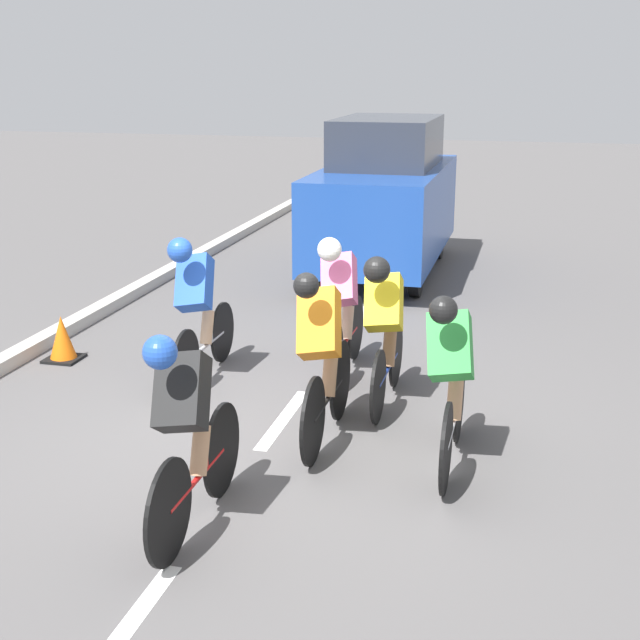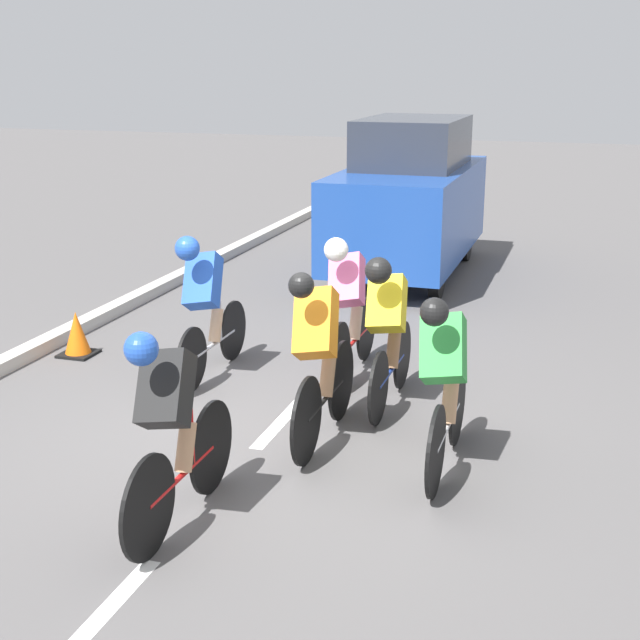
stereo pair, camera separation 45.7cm
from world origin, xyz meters
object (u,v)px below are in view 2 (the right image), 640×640
object	(u,v)px
cyclist_pink	(348,302)
cyclist_yellow	(387,326)
cyclist_black	(171,423)
support_car	(409,199)
traffic_cone	(77,334)
cyclist_green	(444,380)
cyclist_orange	(319,354)
cyclist_blue	(205,300)

from	to	relation	value
cyclist_pink	cyclist_yellow	bearing A→B (deg)	128.95
cyclist_black	cyclist_pink	bearing A→B (deg)	-95.26
support_car	traffic_cone	size ratio (longest dim) A/B	8.24
cyclist_green	cyclist_yellow	size ratio (longest dim) A/B	1.04
cyclist_green	cyclist_yellow	distance (m)	1.38
cyclist_orange	support_car	xyz separation A→B (m)	(0.60, -6.29, 0.36)
cyclist_orange	cyclist_blue	bearing A→B (deg)	-37.25
cyclist_pink	support_car	bearing A→B (deg)	-85.22
cyclist_blue	cyclist_yellow	distance (m)	1.94
cyclist_black	support_car	bearing A→B (deg)	-89.37
traffic_cone	support_car	bearing A→B (deg)	-117.99
cyclist_yellow	support_car	bearing A→B (deg)	-79.87
traffic_cone	cyclist_blue	bearing A→B (deg)	172.86
support_car	traffic_cone	bearing A→B (deg)	62.01
support_car	traffic_cone	world-z (taller)	support_car
cyclist_yellow	traffic_cone	xyz separation A→B (m)	(3.56, -0.46, -0.55)
cyclist_green	cyclist_orange	bearing A→B (deg)	-12.17
cyclist_blue	support_car	world-z (taller)	support_car
cyclist_black	cyclist_yellow	xyz separation A→B (m)	(-0.87, -2.58, 0.02)
cyclist_blue	support_car	bearing A→B (deg)	-100.73
cyclist_pink	cyclist_black	size ratio (longest dim) A/B	1.02
traffic_cone	cyclist_yellow	bearing A→B (deg)	172.61
cyclist_pink	cyclist_blue	distance (m)	1.43
cyclist_yellow	traffic_cone	bearing A→B (deg)	-7.39
cyclist_blue	traffic_cone	size ratio (longest dim) A/B	3.39
cyclist_orange	support_car	size ratio (longest dim) A/B	0.42
cyclist_yellow	support_car	size ratio (longest dim) A/B	0.40
cyclist_blue	cyclist_black	distance (m)	3.02
cyclist_blue	cyclist_green	world-z (taller)	cyclist_blue
cyclist_pink	support_car	world-z (taller)	support_car
cyclist_black	traffic_cone	xyz separation A→B (m)	(2.69, -3.04, -0.53)
cyclist_green	cyclist_black	xyz separation A→B (m)	(1.59, 1.41, 0.01)
cyclist_blue	traffic_cone	xyz separation A→B (m)	(1.63, -0.20, -0.57)
cyclist_pink	traffic_cone	distance (m)	3.05
cyclist_green	cyclist_yellow	world-z (taller)	cyclist_yellow
cyclist_black	cyclist_yellow	distance (m)	2.72
cyclist_green	cyclist_pink	bearing A→B (deg)	-55.37
cyclist_orange	cyclist_black	size ratio (longest dim) A/B	1.01
cyclist_green	cyclist_black	distance (m)	2.13
cyclist_orange	traffic_cone	distance (m)	3.54
cyclist_black	cyclist_orange	bearing A→B (deg)	-107.44
cyclist_orange	traffic_cone	xyz separation A→B (m)	(3.20, -1.40, -0.54)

